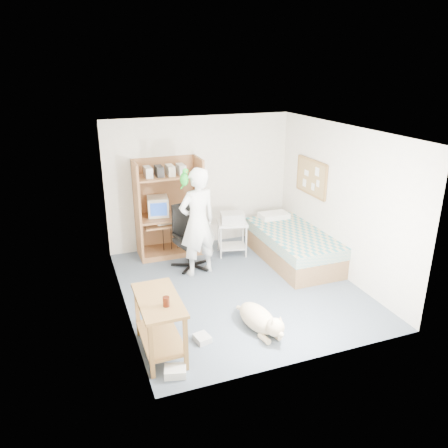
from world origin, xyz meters
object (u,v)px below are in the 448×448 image
(computer_hutch, at_px, (169,212))
(dog, at_px, (260,319))
(office_chair, at_px, (190,245))
(person, at_px, (198,222))
(side_desk, at_px, (160,317))
(bed, at_px, (293,245))
(printer_cart, at_px, (232,233))

(computer_hutch, relative_size, dog, 1.71)
(office_chair, height_order, person, person)
(computer_hutch, bearing_deg, person, -76.45)
(office_chair, bearing_deg, side_desk, -128.65)
(side_desk, bearing_deg, computer_hutch, 73.86)
(computer_hutch, height_order, office_chair, computer_hutch)
(person, bearing_deg, dog, 83.53)
(bed, xyz_separation_m, dog, (-1.50, -1.84, -0.12))
(bed, bearing_deg, person, 176.47)
(computer_hutch, distance_m, printer_cart, 1.24)
(bed, height_order, person, person)
(dog, relative_size, printer_cart, 1.64)
(computer_hutch, xyz_separation_m, office_chair, (0.18, -0.70, -0.42))
(computer_hutch, height_order, side_desk, computer_hutch)
(computer_hutch, distance_m, office_chair, 0.84)
(bed, relative_size, office_chair, 1.81)
(office_chair, xyz_separation_m, person, (0.06, -0.31, 0.53))
(computer_hutch, height_order, dog, computer_hutch)
(person, bearing_deg, bed, 162.58)
(side_desk, height_order, office_chair, office_chair)
(printer_cart, bearing_deg, office_chair, -152.79)
(computer_hutch, relative_size, office_chair, 1.62)
(computer_hutch, relative_size, side_desk, 1.80)
(bed, distance_m, person, 1.87)
(bed, height_order, side_desk, side_desk)
(side_desk, xyz_separation_m, dog, (1.35, -0.02, -0.32))
(office_chair, height_order, dog, office_chair)
(bed, xyz_separation_m, person, (-1.76, 0.11, 0.64))
(person, height_order, printer_cart, person)
(person, xyz_separation_m, printer_cart, (0.83, 0.53, -0.50))
(side_desk, xyz_separation_m, person, (1.09, 1.92, 0.43))
(bed, relative_size, person, 1.09)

